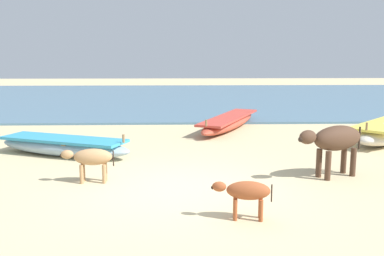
# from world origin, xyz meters

# --- Properties ---
(ground) EXTENTS (80.00, 80.00, 0.00)m
(ground) POSITION_xyz_m (0.00, 0.00, 0.00)
(ground) COLOR #CCB789
(sea_water) EXTENTS (60.00, 20.00, 0.08)m
(sea_water) POSITION_xyz_m (0.00, 17.73, 0.04)
(sea_water) COLOR slate
(sea_water) RESTS_ON ground
(fishing_boat_5) EXTENTS (2.84, 4.89, 0.63)m
(fishing_boat_5) POSITION_xyz_m (1.76, 6.84, 0.24)
(fishing_boat_5) COLOR #B74733
(fishing_boat_5) RESTS_ON ground
(fishing_boat_6) EXTENTS (3.83, 2.27, 0.65)m
(fishing_boat_6) POSITION_xyz_m (-2.93, 2.91, 0.25)
(fishing_boat_6) COLOR #8CA5B7
(fishing_boat_6) RESTS_ON ground
(cow_adult_dark) EXTENTS (1.60, 0.99, 1.09)m
(cow_adult_dark) POSITION_xyz_m (3.23, 0.74, 0.78)
(cow_adult_dark) COLOR #4C3323
(cow_adult_dark) RESTS_ON ground
(calf_near_rust) EXTENTS (0.94, 0.36, 0.61)m
(calf_near_rust) POSITION_xyz_m (1.02, -1.55, 0.44)
(calf_near_rust) COLOR #9E4C28
(calf_near_rust) RESTS_ON ground
(calf_far_tan) EXTENTS (1.07, 0.32, 0.69)m
(calf_far_tan) POSITION_xyz_m (-1.76, 0.51, 0.50)
(calf_far_tan) COLOR tan
(calf_far_tan) RESTS_ON ground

